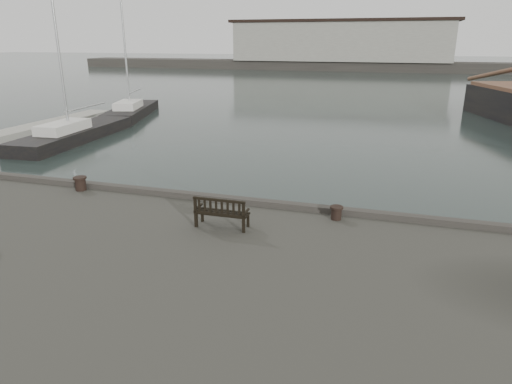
{
  "coord_description": "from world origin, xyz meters",
  "views": [
    {
      "loc": [
        5.13,
        -12.78,
        6.39
      ],
      "look_at": [
        1.36,
        -0.5,
        2.1
      ],
      "focal_mm": 32.0,
      "sensor_mm": 36.0,
      "label": 1
    }
  ],
  "objects_px": {
    "bollard_left": "(80,184)",
    "bollard_right": "(336,213)",
    "yacht_d": "(132,113)",
    "bench": "(222,218)",
    "yacht_c": "(75,137)"
  },
  "relations": [
    {
      "from": "bollard_left",
      "to": "yacht_c",
      "type": "relative_size",
      "value": 0.03
    },
    {
      "from": "yacht_c",
      "to": "yacht_d",
      "type": "bearing_deg",
      "value": 96.86
    },
    {
      "from": "bollard_right",
      "to": "yacht_c",
      "type": "relative_size",
      "value": 0.03
    },
    {
      "from": "bollard_right",
      "to": "bench",
      "type": "bearing_deg",
      "value": -152.77
    },
    {
      "from": "bollard_right",
      "to": "yacht_d",
      "type": "distance_m",
      "value": 31.39
    },
    {
      "from": "bollard_left",
      "to": "bollard_right",
      "type": "height_order",
      "value": "bollard_left"
    },
    {
      "from": "bench",
      "to": "yacht_c",
      "type": "xyz_separation_m",
      "value": [
        -16.14,
        14.48,
        -1.58
      ]
    },
    {
      "from": "bollard_left",
      "to": "bollard_right",
      "type": "bearing_deg",
      "value": -0.8
    },
    {
      "from": "yacht_c",
      "to": "bollard_left",
      "type": "bearing_deg",
      "value": -55.04
    },
    {
      "from": "bench",
      "to": "bollard_right",
      "type": "bearing_deg",
      "value": 26.75
    },
    {
      "from": "bollard_right",
      "to": "yacht_c",
      "type": "bearing_deg",
      "value": 145.68
    },
    {
      "from": "yacht_d",
      "to": "bench",
      "type": "bearing_deg",
      "value": -70.73
    },
    {
      "from": "bollard_left",
      "to": "yacht_c",
      "type": "distance_m",
      "value": 16.63
    },
    {
      "from": "bollard_right",
      "to": "yacht_d",
      "type": "height_order",
      "value": "yacht_d"
    },
    {
      "from": "bench",
      "to": "yacht_c",
      "type": "distance_m",
      "value": 21.74
    }
  ]
}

